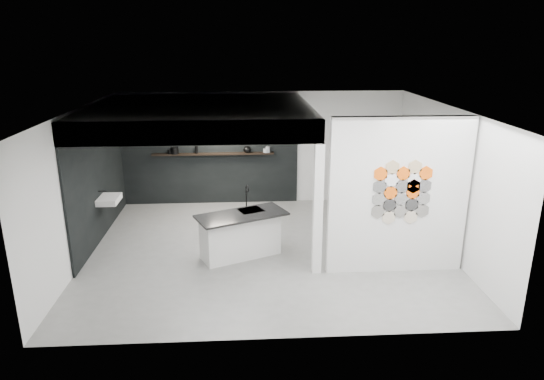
{
  "coord_description": "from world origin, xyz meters",
  "views": [
    {
      "loc": [
        -0.45,
        -8.85,
        4.04
      ],
      "look_at": [
        0.1,
        0.3,
        1.15
      ],
      "focal_mm": 32.0,
      "sensor_mm": 36.0,
      "label": 1
    }
  ],
  "objects": [
    {
      "name": "display_shelf",
      "position": [
        -1.2,
        2.87,
        1.3
      ],
      "size": [
        3.0,
        0.15,
        0.04
      ],
      "primitive_type": "cube",
      "color": "black",
      "rests_on": "bay_clad_back"
    },
    {
      "name": "wall_basin",
      "position": [
        -3.24,
        0.8,
        0.85
      ],
      "size": [
        0.4,
        0.6,
        0.12
      ],
      "primitive_type": "cube",
      "color": "silver",
      "rests_on": "bay_clad_left"
    },
    {
      "name": "glass_bowl",
      "position": [
        0.1,
        2.87,
        1.37
      ],
      "size": [
        0.18,
        0.18,
        0.1
      ],
      "primitive_type": "cylinder",
      "rotation": [
        0.0,
        0.0,
        0.42
      ],
      "color": "gray",
      "rests_on": "display_shelf"
    },
    {
      "name": "bay_clad_back",
      "position": [
        -1.3,
        2.97,
        1.18
      ],
      "size": [
        4.4,
        0.04,
        2.35
      ],
      "primitive_type": "cube",
      "color": "black",
      "rests_on": "floor"
    },
    {
      "name": "corner_column",
      "position": [
        0.82,
        -1.0,
        1.18
      ],
      "size": [
        0.16,
        0.16,
        2.35
      ],
      "primitive_type": "cube",
      "color": "silver",
      "rests_on": "floor"
    },
    {
      "name": "kettle",
      "position": [
        -0.36,
        2.87,
        1.4
      ],
      "size": [
        0.22,
        0.22,
        0.16
      ],
      "primitive_type": "ellipsoid",
      "rotation": [
        0.0,
        0.0,
        -0.16
      ],
      "color": "black",
      "rests_on": "display_shelf"
    },
    {
      "name": "bulkhead",
      "position": [
        -1.3,
        1.0,
        2.55
      ],
      "size": [
        4.4,
        4.0,
        0.4
      ],
      "primitive_type": "cube",
      "color": "silver",
      "rests_on": "corner_column"
    },
    {
      "name": "kitchen_island",
      "position": [
        -0.54,
        -0.26,
        0.46
      ],
      "size": [
        1.83,
        1.35,
        1.35
      ],
      "rotation": [
        0.0,
        0.0,
        0.42
      ],
      "color": "silver",
      "rests_on": "floor"
    },
    {
      "name": "utensil_cup",
      "position": [
        -2.26,
        2.87,
        1.37
      ],
      "size": [
        0.09,
        0.09,
        0.1
      ],
      "primitive_type": "cylinder",
      "rotation": [
        0.0,
        0.0,
        0.18
      ],
      "color": "black",
      "rests_on": "display_shelf"
    },
    {
      "name": "partition_panel",
      "position": [
        2.23,
        -1.0,
        1.4
      ],
      "size": [
        2.45,
        0.15,
        2.8
      ],
      "primitive_type": "cube",
      "color": "silver",
      "rests_on": "floor"
    },
    {
      "name": "glass_vase",
      "position": [
        0.15,
        2.87,
        1.39
      ],
      "size": [
        0.13,
        0.13,
        0.15
      ],
      "primitive_type": "cylinder",
      "rotation": [
        0.0,
        0.0,
        0.34
      ],
      "color": "gray",
      "rests_on": "display_shelf"
    },
    {
      "name": "bottle_dark",
      "position": [
        -1.61,
        2.87,
        1.41
      ],
      "size": [
        0.08,
        0.08,
        0.18
      ],
      "primitive_type": "cylinder",
      "rotation": [
        0.0,
        0.0,
        0.29
      ],
      "color": "black",
      "rests_on": "display_shelf"
    },
    {
      "name": "stockpot",
      "position": [
        -2.14,
        2.87,
        1.4
      ],
      "size": [
        0.24,
        0.24,
        0.16
      ],
      "primitive_type": "cylinder",
      "rotation": [
        0.0,
        0.0,
        0.26
      ],
      "color": "black",
      "rests_on": "display_shelf"
    },
    {
      "name": "hex_tile_cluster",
      "position": [
        2.26,
        -1.09,
        1.5
      ],
      "size": [
        1.04,
        0.02,
        1.16
      ],
      "color": "#66635E",
      "rests_on": "partition_panel"
    },
    {
      "name": "fascia_beam",
      "position": [
        -1.3,
        -0.92,
        2.55
      ],
      "size": [
        4.4,
        0.16,
        0.4
      ],
      "primitive_type": "cube",
      "color": "silver",
      "rests_on": "corner_column"
    },
    {
      "name": "floor",
      "position": [
        0.0,
        0.0,
        -0.01
      ],
      "size": [
        7.0,
        6.0,
        0.01
      ],
      "primitive_type": "cube",
      "color": "slate"
    },
    {
      "name": "bay_clad_left",
      "position": [
        -3.47,
        1.0,
        1.18
      ],
      "size": [
        0.04,
        4.0,
        2.35
      ],
      "primitive_type": "cube",
      "color": "black",
      "rests_on": "floor"
    }
  ]
}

